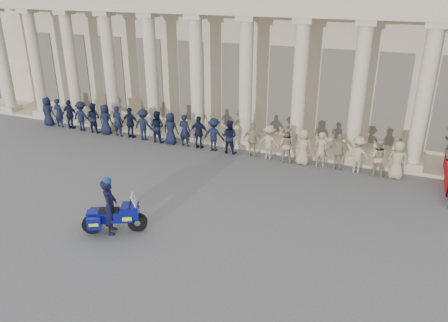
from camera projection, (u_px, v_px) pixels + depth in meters
ground at (199, 229)px, 14.73m from camera, size 90.00×90.00×0.00m
building at (307, 39)px, 25.54m from camera, size 40.00×12.50×9.00m
officer_rank at (199, 132)px, 21.46m from camera, size 19.56×0.62×1.64m
motorcycle at (115, 216)px, 14.33m from camera, size 1.95×1.37×1.37m
rider at (110, 206)px, 14.17m from camera, size 0.74×0.84×2.01m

